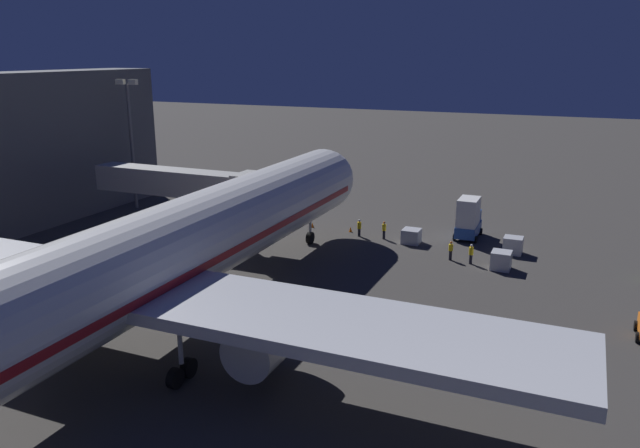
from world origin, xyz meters
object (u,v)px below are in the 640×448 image
(ground_crew_near_nose_gear, at_px, (451,250))
(ground_crew_marshaller_fwd, at_px, (471,253))
(catering_truck, at_px, (469,218))
(baggage_container_near_belt, at_px, (501,260))
(jet_bridge, at_px, (195,184))
(traffic_cone_nose_port, at_px, (350,229))
(baggage_container_mid_row, at_px, (411,236))
(ground_crew_by_belt_loader, at_px, (359,227))
(baggage_container_far_row, at_px, (513,245))
(airliner_at_gate, at_px, (99,286))
(traffic_cone_nose_starboard, at_px, (312,225))
(apron_floodlight_mast, at_px, (131,133))
(ground_crew_under_port_wing, at_px, (384,229))

(ground_crew_near_nose_gear, height_order, ground_crew_marshaller_fwd, ground_crew_marshaller_fwd)
(catering_truck, height_order, baggage_container_near_belt, catering_truck)
(jet_bridge, xyz_separation_m, ground_crew_near_nose_gear, (-24.46, -4.23, -4.86))
(traffic_cone_nose_port, bearing_deg, baggage_container_mid_row, 169.06)
(baggage_container_near_belt, height_order, ground_crew_by_belt_loader, ground_crew_by_belt_loader)
(ground_crew_near_nose_gear, bearing_deg, traffic_cone_nose_port, -23.44)
(baggage_container_near_belt, relative_size, baggage_container_mid_row, 0.98)
(baggage_container_far_row, bearing_deg, airliner_at_gate, 60.57)
(jet_bridge, height_order, baggage_container_near_belt, jet_bridge)
(ground_crew_marshaller_fwd, bearing_deg, ground_crew_by_belt_loader, -19.04)
(traffic_cone_nose_port, distance_m, traffic_cone_nose_starboard, 4.40)
(apron_floodlight_mast, height_order, ground_crew_by_belt_loader, apron_floodlight_mast)
(jet_bridge, relative_size, apron_floodlight_mast, 1.28)
(baggage_container_mid_row, relative_size, traffic_cone_nose_port, 3.18)
(ground_crew_by_belt_loader, bearing_deg, apron_floodlight_mast, -1.50)
(jet_bridge, height_order, ground_crew_marshaller_fwd, jet_bridge)
(baggage_container_far_row, distance_m, ground_crew_by_belt_loader, 15.19)
(airliner_at_gate, height_order, baggage_container_far_row, airliner_at_gate)
(airliner_at_gate, bearing_deg, apron_floodlight_mast, -52.85)
(jet_bridge, bearing_deg, baggage_container_mid_row, -158.20)
(jet_bridge, xyz_separation_m, ground_crew_marshaller_fwd, (-26.35, -3.89, -4.82))
(jet_bridge, distance_m, traffic_cone_nose_port, 16.79)
(baggage_container_mid_row, relative_size, traffic_cone_nose_starboard, 3.18)
(airliner_at_gate, bearing_deg, ground_crew_near_nose_gear, -115.41)
(catering_truck, bearing_deg, jet_bridge, 25.83)
(ground_crew_marshaller_fwd, bearing_deg, baggage_container_mid_row, -31.57)
(jet_bridge, height_order, apron_floodlight_mast, apron_floodlight_mast)
(apron_floodlight_mast, distance_m, ground_crew_marshaller_fwd, 42.26)
(jet_bridge, distance_m, baggage_container_mid_row, 21.93)
(airliner_at_gate, relative_size, ground_crew_near_nose_gear, 40.14)
(ground_crew_marshaller_fwd, distance_m, traffic_cone_nose_port, 14.54)
(apron_floodlight_mast, relative_size, baggage_container_mid_row, 8.74)
(catering_truck, height_order, traffic_cone_nose_starboard, catering_truck)
(apron_floodlight_mast, distance_m, ground_crew_under_port_wing, 32.74)
(airliner_at_gate, height_order, ground_crew_marshaller_fwd, airliner_at_gate)
(ground_crew_near_nose_gear, bearing_deg, traffic_cone_nose_starboard, -17.45)
(ground_crew_marshaller_fwd, height_order, ground_crew_under_port_wing, ground_crew_marshaller_fwd)
(baggage_container_near_belt, bearing_deg, catering_truck, -62.33)
(jet_bridge, xyz_separation_m, catering_truck, (-24.62, -11.92, -3.76))
(jet_bridge, xyz_separation_m, baggage_container_near_belt, (-29.01, -3.54, -5.04))
(jet_bridge, bearing_deg, ground_crew_under_port_wing, -154.30)
(ground_crew_near_nose_gear, height_order, traffic_cone_nose_starboard, ground_crew_near_nose_gear)
(ground_crew_under_port_wing, bearing_deg, ground_crew_near_nose_gear, 152.72)
(catering_truck, distance_m, ground_crew_by_belt_loader, 11.11)
(jet_bridge, height_order, ground_crew_near_nose_gear, jet_bridge)
(airliner_at_gate, bearing_deg, baggage_container_far_row, -119.43)
(airliner_at_gate, relative_size, jet_bridge, 3.66)
(ground_crew_under_port_wing, relative_size, traffic_cone_nose_port, 3.36)
(airliner_at_gate, bearing_deg, catering_truck, -110.80)
(airliner_at_gate, bearing_deg, traffic_cone_nose_starboard, -86.31)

